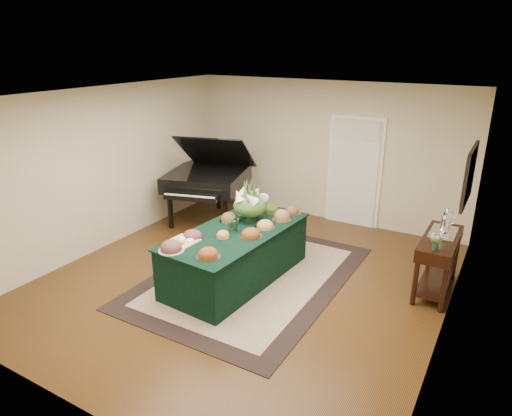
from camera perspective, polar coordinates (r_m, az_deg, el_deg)
The scene contains 14 objects.
ground at distance 6.93m, azimuth -1.26°, elevation -8.92°, with size 6.00×6.00×0.00m, color black.
area_rug at distance 7.01m, azimuth -0.63°, elevation -8.50°, with size 2.62×3.67×0.01m.
kitchen_doorway at distance 8.85m, azimuth 12.16°, elevation 4.30°, with size 1.05×0.07×2.10m.
buffet_table at distance 6.78m, azimuth -2.44°, elevation -5.84°, with size 1.30×2.46×0.79m.
food_platters at distance 6.70m, azimuth -1.85°, elevation -2.02°, with size 1.08×2.36×0.15m.
cutting_board at distance 6.31m, azimuth -9.07°, elevation -3.93°, with size 0.40×0.40×0.10m.
green_goblets at distance 6.54m, azimuth -2.79°, elevation -2.23°, with size 0.12×0.20×0.18m.
floral_centerpiece at distance 6.85m, azimuth -0.74°, elevation 0.84°, with size 0.53×0.53×0.53m.
grand_piano at distance 8.93m, azimuth -6.07°, elevation 3.76°, with size 1.78×1.97×1.74m.
wicker_basket at distance 8.34m, azimuth -0.82°, elevation -2.78°, with size 0.39×0.39×0.24m, color #A57C42.
mahogany_sideboard at distance 6.83m, azimuth 21.92°, elevation -4.87°, with size 0.45×1.22×0.84m.
tea_service at distance 6.96m, azimuth 22.61°, elevation -1.72°, with size 0.34×0.58×0.30m.
pink_bouquet at distance 6.27m, azimuth 21.63°, elevation -3.62°, with size 0.18×0.18×0.23m.
wall_painting at distance 6.45m, azimuth 25.11°, elevation 3.69°, with size 0.05×0.95×0.75m.
Camera 1 is at (3.17, -5.17, 3.36)m, focal length 32.00 mm.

